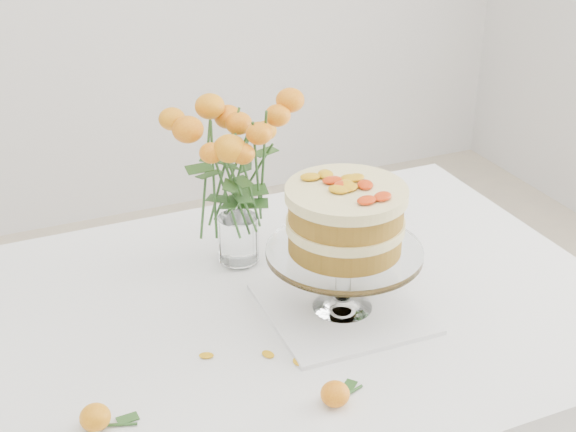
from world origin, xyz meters
name	(u,v)px	position (x,y,z in m)	size (l,w,h in m)	color
table	(251,347)	(0.00, 0.00, 0.67)	(1.43, 0.93, 0.76)	tan
napkin	(342,308)	(0.16, -0.07, 0.76)	(0.28, 0.28, 0.01)	white
cake_stand	(345,225)	(0.16, -0.07, 0.94)	(0.29, 0.29, 0.26)	white
rose_vase	(236,154)	(0.05, 0.18, 1.00)	(0.30, 0.30, 0.42)	white
loose_rose_near	(95,417)	(-0.33, -0.20, 0.78)	(0.08, 0.05, 0.04)	#FF9D16
loose_rose_far	(335,394)	(0.03, -0.30, 0.78)	(0.08, 0.05, 0.04)	#D6590A
stray_petal_a	(206,356)	(-0.12, -0.10, 0.76)	(0.03, 0.02, 0.00)	orange
stray_petal_b	(268,354)	(-0.02, -0.14, 0.76)	(0.03, 0.02, 0.00)	orange
stray_petal_c	(298,362)	(0.02, -0.18, 0.76)	(0.03, 0.02, 0.00)	orange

